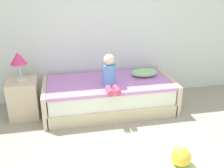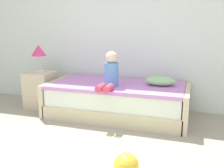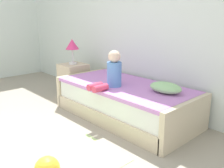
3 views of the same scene
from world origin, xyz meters
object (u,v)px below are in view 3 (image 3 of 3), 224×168
object	(u,v)px
table_lamp	(72,45)
pillow	(166,88)
nightstand	(74,80)
child_figure	(112,72)
bed	(125,101)

from	to	relation	value
table_lamp	pillow	bearing A→B (deg)	2.00
nightstand	pillow	xyz separation A→B (m)	(1.98, 0.07, 0.26)
table_lamp	child_figure	size ratio (longest dim) A/B	0.88
bed	table_lamp	bearing A→B (deg)	178.69
child_figure	nightstand	bearing A→B (deg)	168.89
pillow	table_lamp	bearing A→B (deg)	-178.00
bed	table_lamp	distance (m)	1.52
pillow	bed	bearing A→B (deg)	-170.95
bed	child_figure	size ratio (longest dim) A/B	4.14
bed	child_figure	xyz separation A→B (m)	(-0.03, -0.23, 0.46)
table_lamp	child_figure	distance (m)	1.37
table_lamp	pillow	size ratio (longest dim) A/B	1.02
child_figure	table_lamp	bearing A→B (deg)	168.89
nightstand	table_lamp	bearing A→B (deg)	0.00
nightstand	child_figure	distance (m)	1.40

